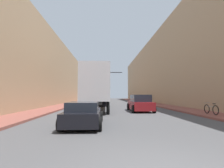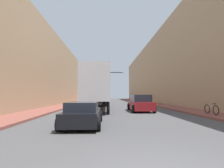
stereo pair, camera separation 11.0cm
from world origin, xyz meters
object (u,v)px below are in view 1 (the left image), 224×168
(sedan_car, at_px, (84,114))
(parked_bicycle, at_px, (211,109))
(semi_truck, at_px, (98,88))
(suv_car, at_px, (140,103))
(traffic_signal_gantry, at_px, (92,80))

(sedan_car, bearing_deg, parked_bicycle, 22.02)
(sedan_car, relative_size, parked_bicycle, 2.30)
(semi_truck, distance_m, parked_bicycle, 11.59)
(semi_truck, relative_size, suv_car, 2.93)
(semi_truck, relative_size, sedan_car, 3.23)
(suv_car, bearing_deg, semi_truck, 146.53)
(traffic_signal_gantry, relative_size, parked_bicycle, 4.37)
(semi_truck, bearing_deg, sedan_car, -91.43)
(traffic_signal_gantry, bearing_deg, suv_car, -69.92)
(sedan_car, height_order, traffic_signal_gantry, traffic_signal_gantry)
(semi_truck, bearing_deg, suv_car, -33.47)
(suv_car, bearing_deg, parked_bicycle, -43.04)
(sedan_car, xyz_separation_m, traffic_signal_gantry, (-1.40, 24.48, 3.86))
(sedan_car, distance_m, suv_car, 9.24)
(sedan_car, xyz_separation_m, suv_car, (4.62, 8.00, 0.17))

